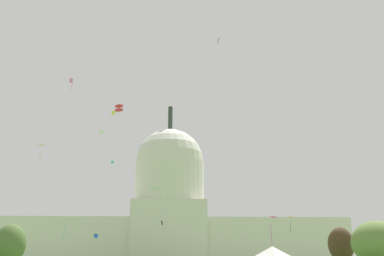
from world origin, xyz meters
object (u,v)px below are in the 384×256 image
at_px(kite_violet_high, 218,40).
at_px(kite_black_low, 162,223).
at_px(kite_orange_low, 289,219).
at_px(kite_pink_high, 71,82).
at_px(kite_cyan_high, 112,162).
at_px(capitol_building, 169,223).
at_px(kite_white_mid, 101,134).
at_px(kite_red_mid, 119,108).
at_px(tree_west_mid, 10,244).
at_px(kite_turquoise_low, 63,226).
at_px(kite_yellow_high, 113,113).
at_px(kite_gold_mid, 42,148).
at_px(tree_east_far, 377,243).
at_px(kite_blue_low, 96,236).
at_px(tree_east_near, 341,245).
at_px(kite_green_low, 154,189).
at_px(kite_magenta_low, 269,220).

xyz_separation_m(kite_violet_high, kite_black_low, (-14.19, 44.09, -41.06)).
bearing_deg(kite_violet_high, kite_orange_low, -6.91).
bearing_deg(kite_violet_high, kite_pink_high, 151.31).
height_order(kite_orange_low, kite_cyan_high, kite_cyan_high).
bearing_deg(capitol_building, kite_white_mid, -101.10).
height_order(kite_red_mid, kite_black_low, kite_red_mid).
distance_m(kite_black_low, kite_cyan_high, 31.54).
height_order(tree_west_mid, kite_white_mid, kite_white_mid).
bearing_deg(kite_orange_low, kite_black_low, -62.52).
bearing_deg(capitol_building, kite_turquoise_low, -135.14).
bearing_deg(kite_yellow_high, kite_gold_mid, 120.51).
distance_m(tree_east_far, kite_blue_low, 62.21).
bearing_deg(kite_yellow_high, tree_east_near, -157.06).
bearing_deg(kite_green_low, kite_black_low, 62.87).
bearing_deg(kite_pink_high, kite_orange_low, 49.25).
relative_size(kite_white_mid, kite_magenta_low, 0.90).
height_order(tree_east_near, kite_violet_high, kite_violet_high).
bearing_deg(kite_blue_low, tree_east_near, -168.43).
xyz_separation_m(tree_east_far, kite_yellow_high, (-60.38, 39.16, 40.07)).
bearing_deg(tree_east_near, kite_magenta_low, -121.59).
height_order(tree_east_near, kite_black_low, kite_black_low).
distance_m(tree_west_mid, tree_east_far, 85.82).
distance_m(capitol_building, kite_yellow_high, 58.11).
bearing_deg(tree_east_near, kite_red_mid, -142.87).
bearing_deg(kite_pink_high, kite_gold_mid, 160.98).
height_order(capitol_building, kite_violet_high, capitol_building).
bearing_deg(kite_turquoise_low, capitol_building, 135.73).
bearing_deg(kite_violet_high, kite_white_mid, 134.96).
xyz_separation_m(kite_red_mid, kite_magenta_low, (23.56, -3.45, -18.47)).
distance_m(kite_red_mid, kite_pink_high, 29.00).
bearing_deg(kite_black_low, kite_yellow_high, 20.36).
bearing_deg(kite_orange_low, tree_east_near, 107.89).
bearing_deg(kite_cyan_high, tree_east_near, 6.65).
xyz_separation_m(tree_east_far, kite_turquoise_low, (-76.29, 54.21, 7.34)).
bearing_deg(kite_gold_mid, tree_east_far, 178.25).
relative_size(kite_gold_mid, kite_magenta_low, 0.91).
height_order(tree_east_far, kite_white_mid, kite_white_mid).
height_order(kite_pink_high, kite_turquoise_low, kite_pink_high).
height_order(tree_east_near, kite_white_mid, kite_white_mid).
distance_m(tree_west_mid, kite_red_mid, 60.47).
bearing_deg(kite_cyan_high, kite_orange_low, 8.63).
xyz_separation_m(kite_gold_mid, kite_green_low, (25.67, -19.33, -11.91)).
xyz_separation_m(kite_red_mid, kite_cyan_high, (-12.32, 89.72, 10.04)).
distance_m(tree_east_far, kite_gold_mid, 74.09).
bearing_deg(tree_east_far, kite_magenta_low, -135.57).
height_order(kite_violet_high, kite_black_low, kite_violet_high).
height_order(kite_blue_low, kite_pink_high, kite_pink_high).
relative_size(kite_black_low, kite_white_mid, 0.42).
height_order(kite_green_low, kite_white_mid, kite_white_mid).
distance_m(kite_yellow_high, kite_violet_high, 43.25).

